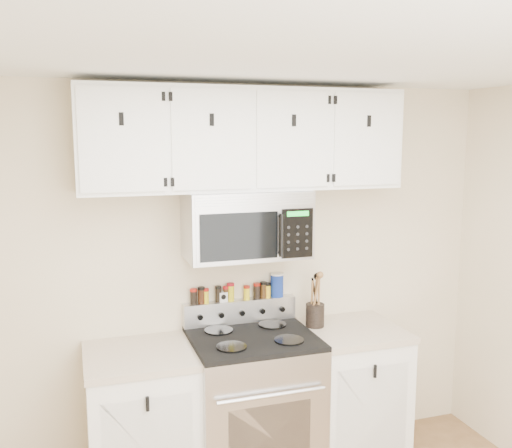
{
  "coord_description": "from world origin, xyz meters",
  "views": [
    {
      "loc": [
        -1.03,
        -1.78,
        2.17
      ],
      "look_at": [
        0.03,
        1.45,
        1.64
      ],
      "focal_mm": 40.0,
      "sensor_mm": 36.0,
      "label": 1
    }
  ],
  "objects": [
    {
      "name": "range",
      "position": [
        0.0,
        1.43,
        0.49
      ],
      "size": [
        0.76,
        0.65,
        1.1
      ],
      "color": "#B7B7BA",
      "rests_on": "floor"
    },
    {
      "name": "utensil_crock",
      "position": [
        0.47,
        1.55,
        1.01
      ],
      "size": [
        0.12,
        0.12,
        0.36
      ],
      "color": "black",
      "rests_on": "base_cabinet_right"
    },
    {
      "name": "base_cabinet_left",
      "position": [
        -0.69,
        1.45,
        0.46
      ],
      "size": [
        0.64,
        0.62,
        0.92
      ],
      "color": "white",
      "rests_on": "floor"
    },
    {
      "name": "salt_canister",
      "position": [
        0.26,
        1.71,
        1.18
      ],
      "size": [
        0.09,
        0.09,
        0.16
      ],
      "color": "navy",
      "rests_on": "range"
    },
    {
      "name": "spice_jar_2",
      "position": [
        -0.23,
        1.71,
        1.15
      ],
      "size": [
        0.04,
        0.04,
        0.1
      ],
      "color": "gold",
      "rests_on": "range"
    },
    {
      "name": "base_cabinet_right",
      "position": [
        0.69,
        1.45,
        0.46
      ],
      "size": [
        0.64,
        0.62,
        0.92
      ],
      "color": "white",
      "rests_on": "floor"
    },
    {
      "name": "spice_jar_6",
      "position": [
        0.05,
        1.71,
        1.15
      ],
      "size": [
        0.04,
        0.04,
        0.09
      ],
      "color": "yellow",
      "rests_on": "range"
    },
    {
      "name": "spice_jar_0",
      "position": [
        -0.31,
        1.71,
        1.15
      ],
      "size": [
        0.05,
        0.05,
        0.1
      ],
      "color": "black",
      "rests_on": "range"
    },
    {
      "name": "spice_jar_8",
      "position": [
        0.16,
        1.71,
        1.15
      ],
      "size": [
        0.04,
        0.04,
        0.11
      ],
      "color": "#40260F",
      "rests_on": "range"
    },
    {
      "name": "spice_jar_5",
      "position": [
        -0.06,
        1.71,
        1.16
      ],
      "size": [
        0.05,
        0.05,
        0.12
      ],
      "color": "gold",
      "rests_on": "range"
    },
    {
      "name": "ceiling",
      "position": [
        0.0,
        0.0,
        2.5
      ],
      "size": [
        3.5,
        3.5,
        0.01
      ],
      "primitive_type": "cube",
      "color": "white",
      "rests_on": "back_wall"
    },
    {
      "name": "spice_jar_9",
      "position": [
        0.19,
        1.71,
        1.15
      ],
      "size": [
        0.04,
        0.04,
        0.1
      ],
      "color": "yellow",
      "rests_on": "range"
    },
    {
      "name": "spice_jar_1",
      "position": [
        -0.26,
        1.71,
        1.15
      ],
      "size": [
        0.05,
        0.05,
        0.11
      ],
      "color": "#381B0D",
      "rests_on": "range"
    },
    {
      "name": "microwave",
      "position": [
        0.0,
        1.55,
        1.63
      ],
      "size": [
        0.76,
        0.44,
        0.42
      ],
      "color": "#9E9EA3",
      "rests_on": "back_wall"
    },
    {
      "name": "spice_jar_4",
      "position": [
        -0.09,
        1.71,
        1.15
      ],
      "size": [
        0.04,
        0.04,
        0.1
      ],
      "color": "#3E230E",
      "rests_on": "range"
    },
    {
      "name": "back_wall",
      "position": [
        0.0,
        1.75,
        1.25
      ],
      "size": [
        3.5,
        0.01,
        2.5
      ],
      "primitive_type": "cube",
      "color": "#C4B693",
      "rests_on": "floor"
    },
    {
      "name": "spice_jar_3",
      "position": [
        -0.15,
        1.71,
        1.15
      ],
      "size": [
        0.04,
        0.04,
        0.11
      ],
      "color": "black",
      "rests_on": "range"
    },
    {
      "name": "spice_jar_7",
      "position": [
        0.12,
        1.71,
        1.15
      ],
      "size": [
        0.05,
        0.05,
        0.1
      ],
      "color": "black",
      "rests_on": "range"
    },
    {
      "name": "kitchen_timer",
      "position": [
        -0.12,
        1.71,
        1.13
      ],
      "size": [
        0.06,
        0.05,
        0.06
      ],
      "primitive_type": "cube",
      "rotation": [
        0.0,
        0.0,
        0.16
      ],
      "color": "silver",
      "rests_on": "range"
    },
    {
      "name": "upper_cabinets",
      "position": [
        -0.0,
        1.58,
        2.15
      ],
      "size": [
        2.0,
        0.35,
        0.62
      ],
      "color": "white",
      "rests_on": "back_wall"
    }
  ]
}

